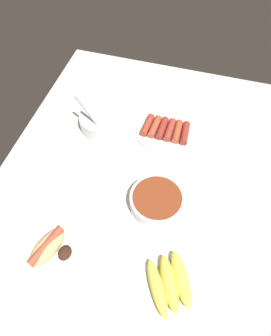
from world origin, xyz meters
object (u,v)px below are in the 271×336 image
Objects in this scene: banana_bunch at (170,283)px; plate_sausages at (166,131)px; bowl_chili at (157,201)px; plate_hotdog_assembled at (49,249)px; bowl_coleslaw at (100,121)px.

plate_sausages is at bearing -165.92° from banana_bunch.
bowl_chili reaches higher than plate_sausages.
plate_hotdog_assembled reaches higher than bowl_chili.
bowl_chili is at bearing 7.62° from plate_sausages.
bowl_chili is (29.51, 3.95, 1.36)cm from plate_sausages.
plate_sausages is 53.62cm from banana_bunch.
bowl_coleslaw is (-25.80, -27.57, 0.61)cm from bowl_chili.
banana_bunch is at bearing 37.20° from bowl_coleslaw.
banana_bunch is 24.28cm from bowl_chili.
plate_sausages is 23.99cm from bowl_coleslaw.
banana_bunch is 60.65cm from bowl_coleslaw.
plate_hotdog_assembled is 48.81cm from bowl_coleslaw.
plate_hotdog_assembled reaches higher than plate_sausages.
bowl_chili reaches higher than banana_bunch.
banana_bunch is 34.50cm from plate_hotdog_assembled.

